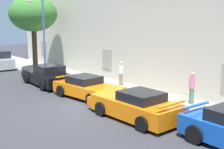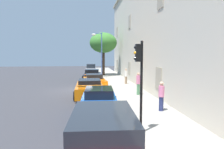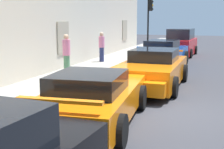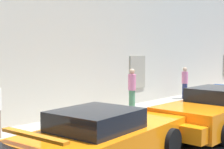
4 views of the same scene
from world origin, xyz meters
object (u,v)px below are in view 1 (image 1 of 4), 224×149
Objects in this scene: sportscar_yellow_flank at (90,89)px; sportscar_white_middle at (133,105)px; tree_near_kerb at (33,14)px; pedestrian_bystander at (192,87)px; pedestrian_admiring at (121,73)px; hatchback_distant at (0,60)px; sportscar_red_lead at (47,76)px; street_lamp at (39,23)px.

sportscar_white_middle is at bearing -6.89° from sportscar_yellow_flank.
sportscar_white_middle is at bearing -8.44° from tree_near_kerb.
pedestrian_bystander is at bearing 5.84° from tree_near_kerb.
pedestrian_admiring is (9.37, 1.69, -4.00)m from tree_near_kerb.
hatchback_distant is at bearing -153.65° from tree_near_kerb.
tree_near_kerb is 3.72× the size of pedestrian_bystander.
tree_near_kerb reaches higher than sportscar_red_lead.
pedestrian_bystander reaches higher than sportscar_yellow_flank.
street_lamp is at bearing -159.70° from pedestrian_admiring.
sportscar_red_lead reaches higher than sportscar_yellow_flank.
pedestrian_bystander is at bearing 33.61° from sportscar_yellow_flank.
pedestrian_admiring is at bearing 10.24° from tree_near_kerb.
street_lamp is (-12.00, 1.34, 3.69)m from sportscar_white_middle.
hatchback_distant is at bearing -179.43° from sportscar_yellow_flank.
sportscar_red_lead is 0.86× the size of street_lamp.
sportscar_red_lead is 5.02m from sportscar_yellow_flank.
tree_near_kerb is 1.05× the size of street_lamp.
pedestrian_bystander reaches higher than hatchback_distant.
sportscar_red_lead is at bearing -178.71° from sportscar_yellow_flank.
sportscar_white_middle is 0.81× the size of street_lamp.
pedestrian_admiring is at bearing 20.30° from street_lamp.
pedestrian_admiring reaches higher than hatchback_distant.
hatchback_distant reaches higher than sportscar_white_middle.
pedestrian_bystander is at bearing 18.64° from sportscar_red_lead.
street_lamp is 3.54× the size of pedestrian_bystander.
tree_near_kerb is (-5.34, 1.76, 4.34)m from sportscar_red_lead.
sportscar_red_lead is at bearing -161.36° from pedestrian_bystander.
sportscar_white_middle is 3.79m from pedestrian_bystander.
pedestrian_bystander reaches higher than sportscar_white_middle.
sportscar_yellow_flank is at bearing 1.29° from sportscar_red_lead.
hatchback_distant is 13.44m from pedestrian_admiring.
sportscar_yellow_flank is 0.81× the size of street_lamp.
tree_near_kerb is at bearing 162.32° from street_lamp.
pedestrian_bystander is (15.18, 1.55, -3.95)m from tree_near_kerb.
hatchback_distant is 0.63× the size of street_lamp.
tree_near_kerb reaches higher than pedestrian_bystander.
street_lamp is (6.19, 0.97, 3.52)m from hatchback_distant.
street_lamp is at bearing 161.16° from sportscar_red_lead.
sportscar_yellow_flank is at bearing 173.11° from sportscar_white_middle.
sportscar_yellow_flank is at bearing -146.39° from pedestrian_bystander.
sportscar_white_middle is 1.28× the size of hatchback_distant.
hatchback_distant is 0.60× the size of tree_near_kerb.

